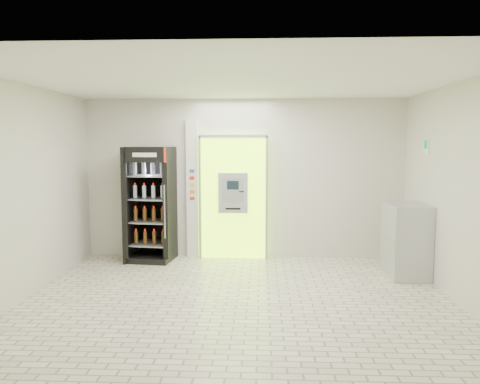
{
  "coord_description": "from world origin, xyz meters",
  "views": [
    {
      "loc": [
        0.34,
        -6.32,
        2.18
      ],
      "look_at": [
        -0.02,
        1.2,
        1.38
      ],
      "focal_mm": 35.0,
      "sensor_mm": 36.0,
      "label": 1
    }
  ],
  "objects": [
    {
      "name": "steel_cabinet",
      "position": [
        2.69,
        1.31,
        0.6
      ],
      "size": [
        0.61,
        0.9,
        1.19
      ],
      "rotation": [
        0.0,
        0.0,
        0.01
      ],
      "color": "#A9ACB1",
      "rests_on": "ground"
    },
    {
      "name": "pillar",
      "position": [
        -0.98,
        2.45,
        1.3
      ],
      "size": [
        0.22,
        0.11,
        2.6
      ],
      "color": "silver",
      "rests_on": "ground"
    },
    {
      "name": "room_shell",
      "position": [
        0.0,
        0.0,
        1.84
      ],
      "size": [
        6.0,
        6.0,
        6.0
      ],
      "color": "beige",
      "rests_on": "ground"
    },
    {
      "name": "exit_sign",
      "position": [
        2.99,
        1.4,
        2.12
      ],
      "size": [
        0.02,
        0.22,
        0.26
      ],
      "color": "white",
      "rests_on": "room_shell"
    },
    {
      "name": "atm_assembly",
      "position": [
        -0.2,
        2.41,
        1.17
      ],
      "size": [
        1.3,
        0.24,
        2.33
      ],
      "color": "#A3F514",
      "rests_on": "ground"
    },
    {
      "name": "beverage_cooler",
      "position": [
        -1.72,
        2.15,
        1.01
      ],
      "size": [
        0.87,
        0.81,
        2.1
      ],
      "rotation": [
        0.0,
        0.0,
        -0.12
      ],
      "color": "black",
      "rests_on": "ground"
    },
    {
      "name": "ground",
      "position": [
        0.0,
        0.0,
        0.0
      ],
      "size": [
        6.0,
        6.0,
        0.0
      ],
      "primitive_type": "plane",
      "color": "beige",
      "rests_on": "ground"
    }
  ]
}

